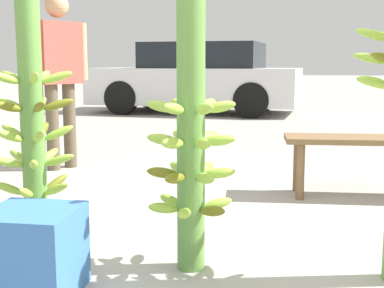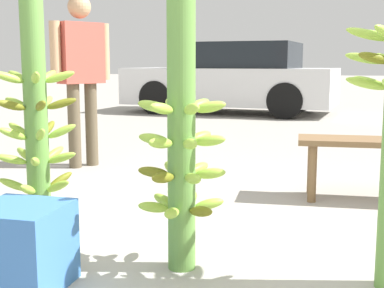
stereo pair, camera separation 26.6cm
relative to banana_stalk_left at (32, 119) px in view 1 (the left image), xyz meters
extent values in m
plane|color=#9E998E|center=(0.94, -0.49, -0.68)|extent=(80.00, 80.00, 0.00)
cylinder|color=#5B8C3D|center=(0.00, 0.00, 0.03)|extent=(0.13, 0.13, 1.41)
ellipsoid|color=#93BC3D|center=(0.14, 0.04, 0.23)|extent=(0.18, 0.09, 0.09)
ellipsoid|color=#93BC3D|center=(0.01, 0.14, 0.23)|extent=(0.05, 0.18, 0.09)
ellipsoid|color=#93BC3D|center=(-0.13, 0.05, 0.23)|extent=(0.18, 0.10, 0.09)
ellipsoid|color=#93BC3D|center=(-0.09, -0.11, 0.23)|extent=(0.14, 0.17, 0.09)
ellipsoid|color=#93BC3D|center=(0.08, -0.12, 0.23)|extent=(0.14, 0.17, 0.09)
ellipsoid|color=#656718|center=(0.09, -0.11, 0.08)|extent=(0.15, 0.16, 0.09)
ellipsoid|color=#656718|center=(0.13, 0.06, 0.08)|extent=(0.18, 0.11, 0.09)
ellipsoid|color=#93BC3D|center=(-0.01, 0.14, 0.08)|extent=(0.06, 0.18, 0.09)
ellipsoid|color=#93BC3D|center=(-0.14, 0.03, 0.08)|extent=(0.18, 0.08, 0.09)
ellipsoid|color=#656718|center=(-0.07, -0.12, 0.08)|extent=(0.13, 0.17, 0.09)
ellipsoid|color=#656718|center=(-0.01, 0.14, -0.08)|extent=(0.05, 0.18, 0.11)
ellipsoid|color=#93BC3D|center=(-0.13, 0.04, -0.08)|extent=(0.18, 0.09, 0.11)
ellipsoid|color=#93BC3D|center=(-0.08, -0.12, -0.08)|extent=(0.13, 0.17, 0.11)
ellipsoid|color=#93BC3D|center=(0.09, -0.11, -0.08)|extent=(0.14, 0.16, 0.11)
ellipsoid|color=#93BC3D|center=(0.13, 0.05, -0.08)|extent=(0.18, 0.10, 0.11)
ellipsoid|color=#93BC3D|center=(0.14, 0.02, -0.22)|extent=(0.18, 0.07, 0.09)
ellipsoid|color=#93BC3D|center=(0.03, 0.14, -0.22)|extent=(0.08, 0.18, 0.09)
ellipsoid|color=#93BC3D|center=(-0.12, 0.07, -0.22)|extent=(0.18, 0.12, 0.09)
ellipsoid|color=#93BC3D|center=(-0.10, -0.10, -0.22)|extent=(0.16, 0.15, 0.09)
ellipsoid|color=#93BC3D|center=(0.06, -0.13, -0.22)|extent=(0.12, 0.18, 0.09)
ellipsoid|color=#93BC3D|center=(-0.13, -0.06, -0.38)|extent=(0.18, 0.11, 0.11)
ellipsoid|color=#93BC3D|center=(0.01, -0.14, -0.38)|extent=(0.06, 0.18, 0.11)
ellipsoid|color=#93BC3D|center=(0.14, -0.03, -0.38)|extent=(0.18, 0.08, 0.11)
ellipsoid|color=#656718|center=(0.07, 0.12, -0.38)|extent=(0.13, 0.17, 0.11)
ellipsoid|color=#93BC3D|center=(-0.09, 0.10, -0.38)|extent=(0.15, 0.16, 0.11)
cylinder|color=#5B8C3D|center=(0.93, -0.29, -0.03)|extent=(0.13, 0.13, 1.28)
ellipsoid|color=#93BC3D|center=(0.79, -0.30, 0.10)|extent=(0.16, 0.06, 0.08)
ellipsoid|color=#93BC3D|center=(0.87, -0.41, 0.10)|extent=(0.11, 0.16, 0.08)
ellipsoid|color=#93BC3D|center=(1.00, -0.40, 0.10)|extent=(0.13, 0.15, 0.08)
ellipsoid|color=#93BC3D|center=(1.06, -0.28, 0.10)|extent=(0.16, 0.06, 0.08)
ellipsoid|color=#93BC3D|center=(0.98, -0.17, 0.10)|extent=(0.11, 0.16, 0.08)
ellipsoid|color=#93BC3D|center=(0.85, -0.18, 0.10)|extent=(0.13, 0.15, 0.08)
ellipsoid|color=#93BC3D|center=(0.86, -0.41, -0.05)|extent=(0.11, 0.16, 0.07)
ellipsoid|color=#93BC3D|center=(1.00, -0.40, -0.05)|extent=(0.12, 0.15, 0.07)
ellipsoid|color=#93BC3D|center=(1.06, -0.28, -0.05)|extent=(0.15, 0.05, 0.07)
ellipsoid|color=#93BC3D|center=(0.99, -0.17, -0.05)|extent=(0.11, 0.16, 0.07)
ellipsoid|color=#93BC3D|center=(0.85, -0.17, -0.05)|extent=(0.12, 0.15, 0.07)
ellipsoid|color=#93BC3D|center=(0.79, -0.29, -0.05)|extent=(0.15, 0.05, 0.07)
ellipsoid|color=#93BC3D|center=(1.06, -0.27, -0.21)|extent=(0.16, 0.07, 0.07)
ellipsoid|color=#93BC3D|center=(0.98, -0.16, -0.21)|extent=(0.10, 0.16, 0.07)
ellipsoid|color=#93BC3D|center=(0.84, -0.18, -0.21)|extent=(0.13, 0.15, 0.07)
ellipsoid|color=#656718|center=(0.79, -0.31, -0.21)|extent=(0.16, 0.07, 0.07)
ellipsoid|color=#656718|center=(0.87, -0.41, -0.21)|extent=(0.10, 0.16, 0.07)
ellipsoid|color=#93BC3D|center=(1.01, -0.39, -0.21)|extent=(0.13, 0.15, 0.07)
ellipsoid|color=#656718|center=(1.04, -0.36, -0.37)|extent=(0.15, 0.13, 0.07)
ellipsoid|color=#93BC3D|center=(1.05, -0.23, -0.37)|extent=(0.16, 0.11, 0.07)
ellipsoid|color=#93BC3D|center=(0.93, -0.15, -0.37)|extent=(0.06, 0.16, 0.07)
ellipsoid|color=#93BC3D|center=(0.81, -0.21, -0.37)|extent=(0.15, 0.13, 0.07)
ellipsoid|color=#93BC3D|center=(0.80, -0.35, -0.37)|extent=(0.16, 0.11, 0.07)
ellipsoid|color=#93BC3D|center=(0.92, -0.42, -0.37)|extent=(0.06, 0.16, 0.07)
ellipsoid|color=#93BC3D|center=(1.77, -0.17, 0.42)|extent=(0.15, 0.16, 0.08)
ellipsoid|color=#93BC3D|center=(1.73, -0.29, 0.42)|extent=(0.18, 0.05, 0.08)
ellipsoid|color=#93BC3D|center=(1.73, -0.24, 0.32)|extent=(0.18, 0.08, 0.07)
ellipsoid|color=#93BC3D|center=(1.76, -0.19, 0.22)|extent=(0.17, 0.14, 0.08)
ellipsoid|color=#93BC3D|center=(1.73, -0.32, 0.22)|extent=(0.18, 0.08, 0.08)
cylinder|color=brown|center=(-0.61, 2.01, -0.28)|extent=(0.16, 0.16, 0.79)
cylinder|color=brown|center=(-0.71, 1.86, -0.28)|extent=(0.16, 0.16, 0.79)
cube|color=#BF4C3F|center=(-0.66, 1.93, 0.39)|extent=(0.38, 0.45, 0.56)
cylinder|color=tan|center=(-0.52, 2.15, 0.40)|extent=(0.14, 0.14, 0.53)
cylinder|color=tan|center=(-0.80, 1.72, 0.40)|extent=(0.14, 0.14, 0.53)
sphere|color=tan|center=(-0.66, 1.93, 0.81)|extent=(0.21, 0.21, 0.21)
cube|color=brown|center=(1.95, 1.28, -0.25)|extent=(1.17, 0.42, 0.04)
cylinder|color=brown|center=(1.47, 1.39, -0.47)|extent=(0.06, 0.06, 0.41)
cylinder|color=brown|center=(1.49, 1.13, -0.47)|extent=(0.06, 0.06, 0.41)
cube|color=silver|center=(-0.31, 7.70, -0.15)|extent=(4.16, 2.18, 0.70)
cube|color=black|center=(-0.15, 7.68, 0.44)|extent=(2.36, 1.85, 0.48)
cylinder|color=black|center=(-1.63, 7.04, -0.36)|extent=(0.65, 0.27, 0.64)
cylinder|color=black|center=(-1.46, 8.63, -0.36)|extent=(0.65, 0.27, 0.64)
cylinder|color=black|center=(0.83, 6.77, -0.36)|extent=(0.65, 0.27, 0.64)
cylinder|color=black|center=(1.00, 8.36, -0.36)|extent=(0.65, 0.27, 0.64)
cube|color=#386BB2|center=(0.31, -0.69, -0.49)|extent=(0.37, 0.37, 0.37)
camera|label=1|loc=(1.33, -2.71, 0.31)|focal=50.00mm
camera|label=2|loc=(1.59, -2.66, 0.31)|focal=50.00mm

